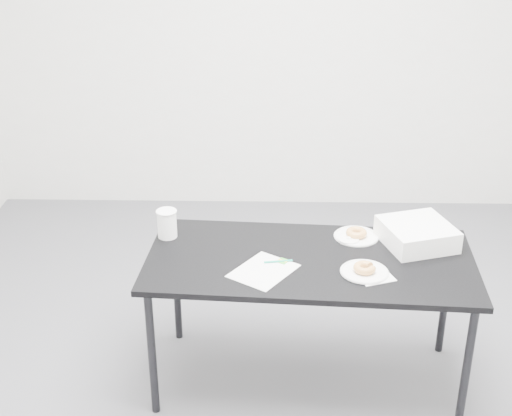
{
  "coord_description": "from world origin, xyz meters",
  "views": [
    {
      "loc": [
        0.01,
        -2.91,
        2.25
      ],
      "look_at": [
        -0.06,
        0.02,
        0.88
      ],
      "focal_mm": 50.0,
      "sensor_mm": 36.0,
      "label": 1
    }
  ],
  "objects_px": {
    "table": "(310,268)",
    "donut_near": "(365,268)",
    "scorecard": "(263,271)",
    "pen": "(278,261)",
    "plate_near": "(364,272)",
    "plate_far": "(356,236)",
    "donut_far": "(356,233)",
    "coffee_cup": "(167,224)",
    "bakery_box": "(417,234)"
  },
  "relations": [
    {
      "from": "plate_near",
      "to": "donut_near",
      "type": "relative_size",
      "value": 2.13
    },
    {
      "from": "scorecard",
      "to": "pen",
      "type": "relative_size",
      "value": 2.15
    },
    {
      "from": "scorecard",
      "to": "donut_near",
      "type": "distance_m",
      "value": 0.44
    },
    {
      "from": "donut_far",
      "to": "coffee_cup",
      "type": "bearing_deg",
      "value": -179.0
    },
    {
      "from": "plate_near",
      "to": "donut_near",
      "type": "bearing_deg",
      "value": 90.0
    },
    {
      "from": "plate_near",
      "to": "donut_far",
      "type": "height_order",
      "value": "donut_far"
    },
    {
      "from": "plate_far",
      "to": "donut_near",
      "type": "bearing_deg",
      "value": -90.08
    },
    {
      "from": "bakery_box",
      "to": "scorecard",
      "type": "bearing_deg",
      "value": -176.73
    },
    {
      "from": "plate_near",
      "to": "donut_near",
      "type": "distance_m",
      "value": 0.02
    },
    {
      "from": "scorecard",
      "to": "donut_near",
      "type": "xyz_separation_m",
      "value": [
        0.44,
        -0.01,
        0.02
      ]
    },
    {
      "from": "plate_near",
      "to": "coffee_cup",
      "type": "relative_size",
      "value": 1.53
    },
    {
      "from": "plate_near",
      "to": "table",
      "type": "bearing_deg",
      "value": 151.74
    },
    {
      "from": "plate_far",
      "to": "coffee_cup",
      "type": "distance_m",
      "value": 0.91
    },
    {
      "from": "donut_far",
      "to": "coffee_cup",
      "type": "height_order",
      "value": "coffee_cup"
    },
    {
      "from": "scorecard",
      "to": "coffee_cup",
      "type": "relative_size",
      "value": 2.0
    },
    {
      "from": "coffee_cup",
      "to": "table",
      "type": "bearing_deg",
      "value": -16.54
    },
    {
      "from": "plate_far",
      "to": "scorecard",
      "type": "bearing_deg",
      "value": -142.9
    },
    {
      "from": "scorecard",
      "to": "pen",
      "type": "xyz_separation_m",
      "value": [
        0.07,
        0.08,
        0.01
      ]
    },
    {
      "from": "plate_near",
      "to": "donut_near",
      "type": "height_order",
      "value": "donut_near"
    },
    {
      "from": "coffee_cup",
      "to": "bakery_box",
      "type": "xyz_separation_m",
      "value": [
        1.18,
        -0.05,
        -0.02
      ]
    },
    {
      "from": "bakery_box",
      "to": "pen",
      "type": "bearing_deg",
      "value": 179.22
    },
    {
      "from": "pen",
      "to": "donut_near",
      "type": "distance_m",
      "value": 0.38
    },
    {
      "from": "table",
      "to": "donut_near",
      "type": "distance_m",
      "value": 0.27
    },
    {
      "from": "scorecard",
      "to": "donut_far",
      "type": "xyz_separation_m",
      "value": [
        0.44,
        0.33,
        0.02
      ]
    },
    {
      "from": "table",
      "to": "scorecard",
      "type": "xyz_separation_m",
      "value": [
        -0.21,
        -0.12,
        0.05
      ]
    },
    {
      "from": "pen",
      "to": "coffee_cup",
      "type": "bearing_deg",
      "value": 146.8
    },
    {
      "from": "coffee_cup",
      "to": "pen",
      "type": "bearing_deg",
      "value": -24.54
    },
    {
      "from": "donut_far",
      "to": "coffee_cup",
      "type": "xyz_separation_m",
      "value": [
        -0.9,
        -0.02,
        0.05
      ]
    },
    {
      "from": "bakery_box",
      "to": "table",
      "type": "bearing_deg",
      "value": 179.48
    },
    {
      "from": "table",
      "to": "donut_far",
      "type": "distance_m",
      "value": 0.32
    },
    {
      "from": "pen",
      "to": "donut_near",
      "type": "xyz_separation_m",
      "value": [
        0.37,
        -0.08,
        0.02
      ]
    },
    {
      "from": "coffee_cup",
      "to": "bakery_box",
      "type": "height_order",
      "value": "coffee_cup"
    },
    {
      "from": "pen",
      "to": "plate_near",
      "type": "relative_size",
      "value": 0.61
    },
    {
      "from": "plate_far",
      "to": "donut_far",
      "type": "distance_m",
      "value": 0.02
    },
    {
      "from": "donut_near",
      "to": "donut_far",
      "type": "height_order",
      "value": "donut_near"
    },
    {
      "from": "plate_near",
      "to": "coffee_cup",
      "type": "distance_m",
      "value": 0.96
    },
    {
      "from": "donut_near",
      "to": "donut_far",
      "type": "relative_size",
      "value": 0.99
    },
    {
      "from": "plate_near",
      "to": "plate_far",
      "type": "xyz_separation_m",
      "value": [
        0.0,
        0.34,
        -0.0
      ]
    },
    {
      "from": "table",
      "to": "donut_near",
      "type": "relative_size",
      "value": 15.38
    },
    {
      "from": "table",
      "to": "scorecard",
      "type": "height_order",
      "value": "scorecard"
    },
    {
      "from": "plate_near",
      "to": "donut_far",
      "type": "distance_m",
      "value": 0.34
    },
    {
      "from": "coffee_cup",
      "to": "plate_near",
      "type": "bearing_deg",
      "value": -19.7
    },
    {
      "from": "plate_far",
      "to": "plate_near",
      "type": "bearing_deg",
      "value": -90.08
    },
    {
      "from": "donut_far",
      "to": "plate_near",
      "type": "bearing_deg",
      "value": -90.08
    },
    {
      "from": "donut_near",
      "to": "coffee_cup",
      "type": "xyz_separation_m",
      "value": [
        -0.9,
        0.32,
        0.04
      ]
    },
    {
      "from": "donut_near",
      "to": "table",
      "type": "bearing_deg",
      "value": 151.74
    },
    {
      "from": "bakery_box",
      "to": "plate_far",
      "type": "bearing_deg",
      "value": 149.83
    },
    {
      "from": "pen",
      "to": "plate_near",
      "type": "bearing_deg",
      "value": -21.03
    },
    {
      "from": "donut_near",
      "to": "donut_far",
      "type": "distance_m",
      "value": 0.34
    },
    {
      "from": "coffee_cup",
      "to": "scorecard",
      "type": "bearing_deg",
      "value": -34.39
    }
  ]
}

